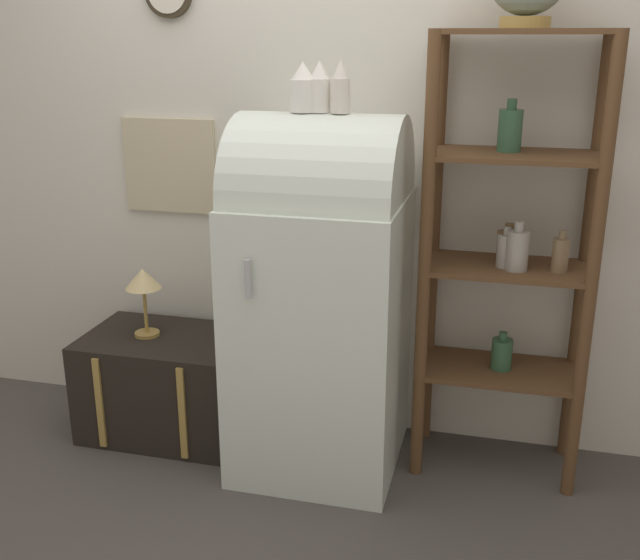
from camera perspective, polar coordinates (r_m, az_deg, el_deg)
name	(u,v)px	position (r m, az deg, el deg)	size (l,w,h in m)	color
ground_plane	(308,483)	(3.17, -0.91, -15.20)	(12.00, 12.00, 0.00)	#4C4742
wall_back	(341,132)	(3.23, 1.61, 11.18)	(7.00, 0.09, 2.70)	silver
refrigerator	(321,290)	(3.01, 0.07, -0.80)	(0.65, 0.71, 1.47)	silver
suitcase_trunk	(166,383)	(3.51, -11.67, -7.73)	(0.70, 0.50, 0.47)	black
shelf_unit	(509,240)	(3.00, 14.23, 2.99)	(0.66, 0.36, 1.76)	brown
vase_left	(303,89)	(2.87, -1.31, 14.36)	(0.10, 0.10, 0.18)	white
vase_center	(320,88)	(2.86, -0.03, 14.40)	(0.08, 0.08, 0.19)	white
vase_right	(341,88)	(2.83, 1.59, 14.38)	(0.07, 0.07, 0.19)	silver
desk_lamp	(143,283)	(3.36, -13.32, -0.26)	(0.16, 0.16, 0.31)	#AD8942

